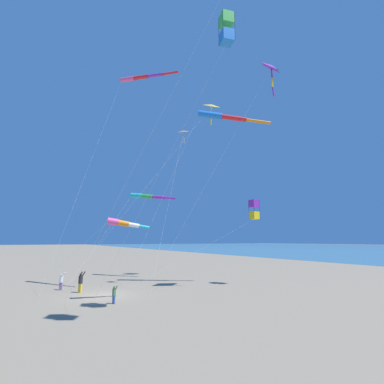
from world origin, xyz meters
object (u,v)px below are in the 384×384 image
Objects in this scene: kite_delta_yellow_midlevel at (211,106)px; kite_box_black_fish_shape at (227,29)px; person_child_grey_jacket at (114,294)px; kite_windsock_magenta_far_left at (140,78)px; person_child_green_jacket at (61,280)px; person_adult_flyer at (81,281)px; kite_delta_rainbow_low_near at (183,133)px; kite_windsock_white_trailing at (123,223)px; kite_windsock_long_streamer_right at (223,117)px; kite_delta_striped_overhead at (272,68)px; kite_windsock_orange_high_right at (146,196)px; kite_box_small_distant at (254,210)px.

kite_box_black_fish_shape is at bearing -120.40° from kite_delta_yellow_midlevel.
kite_windsock_magenta_far_left is at bearing 58.71° from person_child_grey_jacket.
person_adult_flyer is at bearing -58.74° from person_child_green_jacket.
kite_delta_rainbow_low_near is at bearing 76.47° from kite_box_black_fish_shape.
person_adult_flyer is 0.08× the size of kite_delta_yellow_midlevel.
kite_windsock_white_trailing is at bearing -63.99° from person_child_green_jacket.
kite_delta_rainbow_low_near is at bearing -10.59° from person_adult_flyer.
person_child_grey_jacket is 24.96m from kite_delta_yellow_midlevel.
kite_windsock_long_streamer_right is (10.68, 1.71, 11.65)m from kite_windsock_white_trailing.
kite_delta_striped_overhead is 6.50m from kite_windsock_long_streamer_right.
kite_windsock_magenta_far_left is at bearing 145.43° from kite_delta_striped_overhead.
kite_windsock_orange_high_right is 20.84m from kite_box_black_fish_shape.
kite_delta_yellow_midlevel reaches higher than kite_windsock_white_trailing.
person_adult_flyer is 0.09× the size of kite_box_black_fish_shape.
kite_windsock_orange_high_right is 13.88m from kite_delta_yellow_midlevel.
kite_windsock_long_streamer_right is 0.84× the size of kite_delta_yellow_midlevel.
kite_windsock_magenta_far_left is 1.35× the size of kite_delta_rainbow_low_near.
kite_windsock_orange_high_right is at bearing 94.98° from kite_delta_rainbow_low_near.
kite_delta_yellow_midlevel is at bearing 59.60° from kite_box_black_fish_shape.
kite_delta_rainbow_low_near is 0.86× the size of kite_windsock_long_streamer_right.
person_adult_flyer is at bearing 113.44° from kite_windsock_white_trailing.
kite_delta_striped_overhead is (12.54, -3.64, 14.82)m from kite_windsock_white_trailing.
person_adult_flyer is at bearing 167.23° from kite_windsock_long_streamer_right.
kite_box_black_fish_shape is (5.96, -12.53, 16.64)m from person_adult_flyer.
kite_windsock_magenta_far_left is 12.72m from kite_delta_striped_overhead.
person_child_green_jacket is 17.63m from kite_delta_rainbow_low_near.
kite_windsock_orange_high_right is 0.51× the size of kite_delta_yellow_midlevel.
person_child_green_jacket is 22.01m from kite_windsock_long_streamer_right.
kite_delta_striped_overhead is 1.93× the size of kite_windsock_orange_high_right.
kite_box_black_fish_shape is at bearing -95.72° from kite_windsock_orange_high_right.
kite_delta_rainbow_low_near is 8.84m from kite_delta_yellow_midlevel.
kite_windsock_magenta_far_left is 1.90× the size of kite_windsock_orange_high_right.
kite_box_black_fish_shape is (-8.37, -14.26, -3.22)m from kite_delta_yellow_midlevel.
kite_box_small_distant is at bearing -21.43° from person_child_green_jacket.
person_child_green_jacket is 0.13× the size of kite_box_small_distant.
person_child_green_jacket is at bearing 178.70° from kite_delta_yellow_midlevel.
kite_windsock_magenta_far_left reaches higher than person_child_green_jacket.
kite_box_small_distant is 10.29m from kite_windsock_long_streamer_right.
kite_delta_yellow_midlevel is (15.59, -0.35, 19.98)m from person_child_green_jacket.
kite_windsock_magenta_far_left is 0.97× the size of kite_delta_yellow_midlevel.
kite_windsock_magenta_far_left reaches higher than person_child_grey_jacket.
kite_box_black_fish_shape is (-2.63, -10.92, 2.62)m from kite_delta_rainbow_low_near.
person_child_grey_jacket is at bearing -152.26° from kite_delta_rainbow_low_near.
kite_box_small_distant is 1.08× the size of kite_windsock_orange_high_right.
person_adult_flyer is 6.74m from kite_windsock_white_trailing.
kite_windsock_white_trailing reaches higher than person_adult_flyer.
kite_windsock_orange_high_right is at bearing 63.35° from kite_windsock_magenta_far_left.
kite_delta_yellow_midlevel is at bearing 70.20° from kite_windsock_long_streamer_right.
kite_windsock_white_trailing is at bearing 53.49° from person_child_grey_jacket.
kite_box_black_fish_shape is at bearing -153.34° from kite_delta_striped_overhead.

